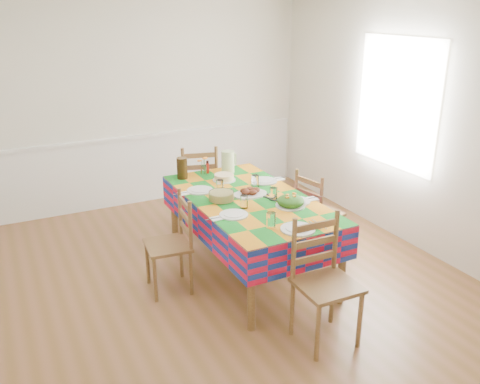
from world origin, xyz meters
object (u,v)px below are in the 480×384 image
chair_far (199,186)px  meat_platter (250,192)px  chair_near (324,282)px  chair_right (316,214)px  dining_table (249,206)px  green_pitcher (228,162)px  tea_pitcher (182,168)px  chair_left (172,244)px

chair_far → meat_platter: bearing=107.4°
chair_near → chair_right: (0.79, 1.24, -0.04)m
dining_table → chair_near: 1.26m
dining_table → green_pitcher: green_pitcher is taller
dining_table → chair_right: (0.79, -0.01, -0.23)m
meat_platter → tea_pitcher: tea_pitcher is taller
chair_near → chair_right: 1.47m
meat_platter → chair_far: bearing=92.6°
tea_pitcher → chair_near: (0.36, -2.07, -0.38)m
dining_table → green_pitcher: (0.16, 0.80, 0.21)m
dining_table → chair_near: size_ratio=1.95×
tea_pitcher → chair_right: size_ratio=0.24×
meat_platter → chair_near: (-0.04, -1.31, -0.30)m
tea_pitcher → chair_near: size_ratio=0.22×
chair_near → chair_left: 1.47m
tea_pitcher → chair_left: (-0.43, -0.83, -0.43)m
dining_table → chair_near: bearing=-90.0°
green_pitcher → tea_pitcher: 0.52m
meat_platter → chair_right: bearing=-5.3°
tea_pitcher → green_pitcher: bearing=-3.4°
meat_platter → chair_right: size_ratio=0.37×
dining_table → chair_left: chair_left is taller
meat_platter → chair_near: 1.34m
dining_table → meat_platter: meat_platter is taller
chair_right → chair_far: bearing=20.9°
chair_far → chair_left: bearing=72.8°
tea_pitcher → dining_table: bearing=-66.3°
green_pitcher → tea_pitcher: (-0.52, 0.03, -0.01)m
green_pitcher → chair_left: green_pitcher is taller
dining_table → tea_pitcher: (-0.36, 0.83, 0.20)m
dining_table → chair_far: 1.26m
chair_near → chair_right: bearing=58.6°
dining_table → chair_right: 0.82m
tea_pitcher → chair_left: 1.03m
green_pitcher → chair_far: (-0.17, 0.45, -0.40)m
meat_platter → green_pitcher: size_ratio=1.42×
tea_pitcher → chair_far: chair_far is taller
meat_platter → chair_left: 0.91m
chair_left → tea_pitcher: bearing=158.5°
meat_platter → tea_pitcher: bearing=117.8°
chair_right → chair_left: bearing=78.1°
chair_far → chair_left: 1.47m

